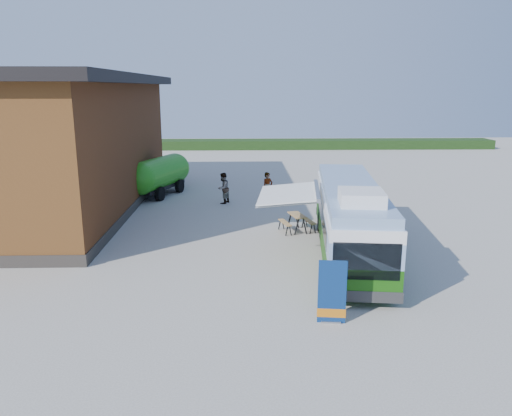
{
  "coord_description": "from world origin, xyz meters",
  "views": [
    {
      "loc": [
        -0.43,
        -18.47,
        6.81
      ],
      "look_at": [
        0.23,
        3.77,
        1.4
      ],
      "focal_mm": 35.0,
      "sensor_mm": 36.0,
      "label": 1
    }
  ],
  "objects_px": {
    "banner": "(332,298)",
    "slurry_tanker": "(159,174)",
    "bus": "(350,216)",
    "person_b": "(223,188)",
    "person_a": "(268,188)",
    "picnic_table": "(297,219)"
  },
  "relations": [
    {
      "from": "bus",
      "to": "person_a",
      "type": "distance_m",
      "value": 9.99
    },
    {
      "from": "banner",
      "to": "slurry_tanker",
      "type": "xyz_separation_m",
      "value": [
        -7.9,
        18.06,
        0.62
      ]
    },
    {
      "from": "person_a",
      "to": "person_b",
      "type": "distance_m",
      "value": 2.67
    },
    {
      "from": "bus",
      "to": "banner",
      "type": "distance_m",
      "value": 6.54
    },
    {
      "from": "person_b",
      "to": "picnic_table",
      "type": "bearing_deg",
      "value": 61.72
    },
    {
      "from": "slurry_tanker",
      "to": "bus",
      "type": "bearing_deg",
      "value": -30.34
    },
    {
      "from": "bus",
      "to": "person_b",
      "type": "bearing_deg",
      "value": 127.02
    },
    {
      "from": "bus",
      "to": "person_a",
      "type": "height_order",
      "value": "bus"
    },
    {
      "from": "person_b",
      "to": "slurry_tanker",
      "type": "relative_size",
      "value": 0.29
    },
    {
      "from": "bus",
      "to": "picnic_table",
      "type": "bearing_deg",
      "value": 124.63
    },
    {
      "from": "picnic_table",
      "to": "person_b",
      "type": "bearing_deg",
      "value": 108.13
    },
    {
      "from": "person_b",
      "to": "slurry_tanker",
      "type": "xyz_separation_m",
      "value": [
        -4.17,
        2.33,
        0.49
      ]
    },
    {
      "from": "bus",
      "to": "person_a",
      "type": "xyz_separation_m",
      "value": [
        -2.88,
        9.53,
        -0.7
      ]
    },
    {
      "from": "banner",
      "to": "slurry_tanker",
      "type": "relative_size",
      "value": 0.31
    },
    {
      "from": "person_a",
      "to": "slurry_tanker",
      "type": "xyz_separation_m",
      "value": [
        -6.84,
        2.3,
        0.48
      ]
    },
    {
      "from": "banner",
      "to": "person_a",
      "type": "relative_size",
      "value": 1.04
    },
    {
      "from": "banner",
      "to": "person_a",
      "type": "bearing_deg",
      "value": 100.57
    },
    {
      "from": "bus",
      "to": "banner",
      "type": "relative_size",
      "value": 5.8
    },
    {
      "from": "banner",
      "to": "picnic_table",
      "type": "relative_size",
      "value": 1.11
    },
    {
      "from": "banner",
      "to": "slurry_tanker",
      "type": "height_order",
      "value": "slurry_tanker"
    },
    {
      "from": "picnic_table",
      "to": "person_a",
      "type": "height_order",
      "value": "person_a"
    },
    {
      "from": "bus",
      "to": "picnic_table",
      "type": "distance_m",
      "value": 3.96
    }
  ]
}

